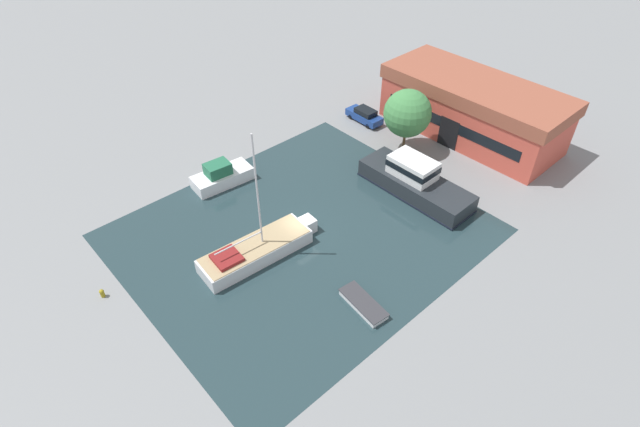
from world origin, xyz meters
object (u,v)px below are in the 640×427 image
(quay_tree_near_building, at_px, (407,113))
(warehouse_building, at_px, (473,108))
(parked_car, at_px, (364,115))
(sailboat_moored, at_px, (258,249))
(motor_cruiser, at_px, (415,181))
(small_dinghy, at_px, (363,304))
(cabin_boat, at_px, (222,176))

(quay_tree_near_building, bearing_deg, warehouse_building, 71.49)
(quay_tree_near_building, distance_m, parked_car, 8.17)
(sailboat_moored, bearing_deg, quay_tree_near_building, 100.77)
(motor_cruiser, height_order, small_dinghy, motor_cruiser)
(warehouse_building, relative_size, quay_tree_near_building, 2.93)
(warehouse_building, xyz_separation_m, cabin_boat, (-11.01, -26.60, -2.33))
(small_dinghy, bearing_deg, cabin_boat, 93.80)
(warehouse_building, height_order, quay_tree_near_building, quay_tree_near_building)
(warehouse_building, height_order, parked_car, warehouse_building)
(motor_cruiser, xyz_separation_m, small_dinghy, (6.70, -14.07, -1.06))
(small_dinghy, distance_m, cabin_boat, 20.69)
(sailboat_moored, bearing_deg, parked_car, 116.96)
(parked_car, height_order, sailboat_moored, sailboat_moored)
(warehouse_building, distance_m, motor_cruiser, 13.79)
(parked_car, xyz_separation_m, sailboat_moored, (9.71, -23.17, -0.08))
(sailboat_moored, xyz_separation_m, small_dinghy, (9.89, 2.74, -0.49))
(warehouse_building, relative_size, motor_cruiser, 1.74)
(quay_tree_near_building, xyz_separation_m, motor_cruiser, (5.70, -5.11, -3.19))
(quay_tree_near_building, distance_m, sailboat_moored, 22.38)
(sailboat_moored, height_order, small_dinghy, sailboat_moored)
(parked_car, relative_size, sailboat_moored, 0.40)
(parked_car, bearing_deg, sailboat_moored, -156.15)
(parked_car, height_order, small_dinghy, parked_car)
(motor_cruiser, bearing_deg, cabin_boat, 132.98)
(motor_cruiser, relative_size, small_dinghy, 2.69)
(motor_cruiser, xyz_separation_m, cabin_boat, (-13.96, -13.27, -0.42))
(quay_tree_near_building, relative_size, motor_cruiser, 0.59)
(quay_tree_near_building, bearing_deg, parked_car, 170.16)
(small_dinghy, bearing_deg, motor_cruiser, 31.50)
(warehouse_building, bearing_deg, sailboat_moored, -91.30)
(sailboat_moored, bearing_deg, small_dinghy, 19.71)
(warehouse_building, height_order, sailboat_moored, sailboat_moored)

